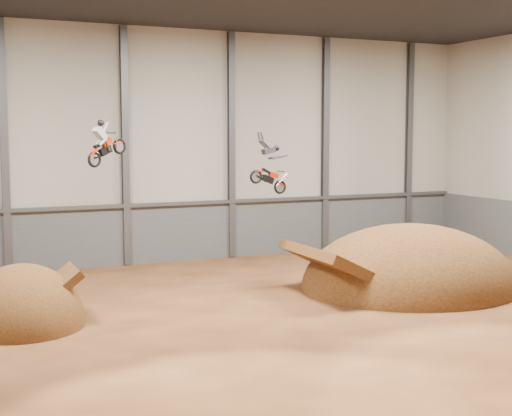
{
  "coord_description": "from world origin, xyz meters",
  "views": [
    {
      "loc": [
        -13.31,
        -26.29,
        7.79
      ],
      "look_at": [
        0.2,
        4.0,
        4.3
      ],
      "focal_mm": 50.0,
      "sensor_mm": 36.0,
      "label": 1
    }
  ],
  "objects_px": {
    "takeoff_ramp": "(23,325)",
    "fmx_rider_b": "(266,163)",
    "landing_ramp": "(409,288)",
    "fmx_rider_a": "(109,138)"
  },
  "relations": [
    {
      "from": "fmx_rider_a",
      "to": "fmx_rider_b",
      "type": "bearing_deg",
      "value": -42.36
    },
    {
      "from": "fmx_rider_b",
      "to": "takeoff_ramp",
      "type": "bearing_deg",
      "value": 179.19
    },
    {
      "from": "landing_ramp",
      "to": "fmx_rider_b",
      "type": "bearing_deg",
      "value": 167.57
    },
    {
      "from": "fmx_rider_b",
      "to": "fmx_rider_a",
      "type": "bearing_deg",
      "value": 158.77
    },
    {
      "from": "fmx_rider_b",
      "to": "landing_ramp",
      "type": "bearing_deg",
      "value": -18.02
    },
    {
      "from": "takeoff_ramp",
      "to": "fmx_rider_b",
      "type": "bearing_deg",
      "value": 4.79
    },
    {
      "from": "landing_ramp",
      "to": "fmx_rider_b",
      "type": "height_order",
      "value": "fmx_rider_b"
    },
    {
      "from": "takeoff_ramp",
      "to": "landing_ramp",
      "type": "xyz_separation_m",
      "value": [
        18.64,
        -0.65,
        0.0
      ]
    },
    {
      "from": "fmx_rider_a",
      "to": "fmx_rider_b",
      "type": "distance_m",
      "value": 7.4
    },
    {
      "from": "takeoff_ramp",
      "to": "fmx_rider_b",
      "type": "relative_size",
      "value": 2.08
    }
  ]
}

